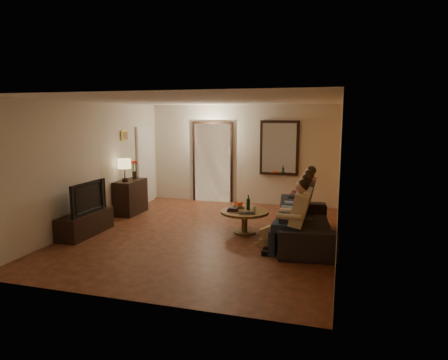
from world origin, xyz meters
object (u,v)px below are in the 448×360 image
(tv_stand, at_px, (85,224))
(person_b, at_px, (299,213))
(coffee_table, at_px, (245,222))
(person_c, at_px, (302,206))
(dog, at_px, (274,232))
(person_a, at_px, (295,221))
(sofa, at_px, (305,222))
(bowl, at_px, (239,206))
(tv, at_px, (84,197))
(table_lamp, at_px, (125,170))
(wine_bottle, at_px, (248,202))
(dresser, at_px, (131,197))
(laptop, at_px, (246,214))
(person_d, at_px, (305,199))

(tv_stand, relative_size, person_b, 1.09)
(person_b, relative_size, coffee_table, 1.25)
(person_c, bearing_deg, dog, -116.52)
(person_a, distance_m, person_b, 0.60)
(coffee_table, bearing_deg, sofa, -9.28)
(person_c, bearing_deg, bowl, 174.79)
(sofa, xyz_separation_m, person_a, (-0.10, -0.90, 0.25))
(person_c, bearing_deg, sofa, -71.57)
(sofa, xyz_separation_m, coffee_table, (-1.21, 0.20, -0.13))
(person_b, relative_size, dog, 2.14)
(sofa, height_order, person_a, person_a)
(tv, relative_size, person_a, 0.89)
(person_b, relative_size, person_c, 1.00)
(tv_stand, height_order, person_a, person_a)
(table_lamp, relative_size, sofa, 0.22)
(bowl, bearing_deg, wine_bottle, -27.55)
(dresser, bearing_deg, dog, -22.23)
(bowl, relative_size, laptop, 0.79)
(person_b, distance_m, person_c, 0.60)
(tv, height_order, dog, tv)
(dresser, relative_size, person_b, 0.76)
(person_b, xyz_separation_m, person_c, (0.00, 0.60, 0.00))
(wine_bottle, bearing_deg, coffee_table, -116.57)
(table_lamp, distance_m, dog, 3.97)
(dog, bearing_deg, wine_bottle, 131.06)
(tv, distance_m, bowl, 3.06)
(sofa, height_order, bowl, sofa)
(person_c, distance_m, bowl, 1.30)
(dresser, xyz_separation_m, dog, (3.67, -1.50, -0.12))
(person_a, xyz_separation_m, person_b, (0.00, 0.60, 0.00))
(person_a, height_order, wine_bottle, person_a)
(wine_bottle, bearing_deg, person_c, 0.15)
(tv, height_order, sofa, tv)
(coffee_table, bearing_deg, person_c, 5.30)
(dresser, distance_m, bowl, 2.85)
(bowl, relative_size, wine_bottle, 0.84)
(sofa, distance_m, laptop, 1.12)
(person_c, bearing_deg, tv, -164.92)
(bowl, bearing_deg, dog, -46.92)
(person_d, height_order, laptop, person_d)
(coffee_table, bearing_deg, tv_stand, -161.46)
(person_a, distance_m, coffee_table, 1.60)
(dog, bearing_deg, person_a, -40.01)
(dog, bearing_deg, person_c, 66.19)
(dog, bearing_deg, tv, -172.95)
(tv, xyz_separation_m, person_b, (4.08, 0.50, -0.15))
(person_d, relative_size, laptop, 3.65)
(dresser, distance_m, person_d, 4.09)
(coffee_table, bearing_deg, laptop, -70.35)
(dog, xyz_separation_m, coffee_table, (-0.70, 0.72, -0.06))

